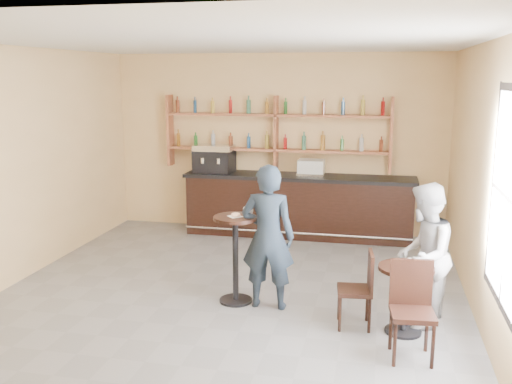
% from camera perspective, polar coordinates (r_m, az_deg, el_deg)
% --- Properties ---
extents(floor, '(7.00, 7.00, 0.00)m').
position_cam_1_polar(floor, '(7.42, -2.89, -10.66)').
color(floor, slate).
rests_on(floor, ground).
extents(ceiling, '(7.00, 7.00, 0.00)m').
position_cam_1_polar(ceiling, '(6.88, -3.17, 14.84)').
color(ceiling, white).
rests_on(ceiling, wall_back).
extents(wall_back, '(7.00, 0.00, 7.00)m').
position_cam_1_polar(wall_back, '(10.36, 2.14, 4.87)').
color(wall_back, '#F0C788').
rests_on(wall_back, floor).
extents(wall_front, '(7.00, 0.00, 7.00)m').
position_cam_1_polar(wall_front, '(3.82, -17.24, -7.37)').
color(wall_front, '#F0C788').
rests_on(wall_front, floor).
extents(wall_left, '(0.00, 7.00, 7.00)m').
position_cam_1_polar(wall_left, '(8.29, -23.47, 2.24)').
color(wall_left, '#F0C788').
rests_on(wall_left, floor).
extents(wall_right, '(0.00, 7.00, 7.00)m').
position_cam_1_polar(wall_right, '(6.83, 22.04, 0.55)').
color(wall_right, '#F0C788').
rests_on(wall_right, floor).
extents(window_pane, '(0.00, 2.00, 2.00)m').
position_cam_1_polar(window_pane, '(5.65, 23.99, -0.72)').
color(window_pane, white).
rests_on(window_pane, wall_right).
extents(window_frame, '(0.04, 1.70, 2.10)m').
position_cam_1_polar(window_frame, '(5.65, 23.93, -0.71)').
color(window_frame, black).
rests_on(window_frame, wall_right).
extents(shelf_unit, '(4.00, 0.26, 1.40)m').
position_cam_1_polar(shelf_unit, '(10.21, 2.02, 5.96)').
color(shelf_unit, brown).
rests_on(shelf_unit, wall_back).
extents(liquor_bottles, '(3.68, 0.10, 1.00)m').
position_cam_1_polar(liquor_bottles, '(10.19, 2.03, 6.91)').
color(liquor_bottles, '#8C5919').
rests_on(liquor_bottles, shelf_unit).
extents(bar_counter, '(4.04, 0.79, 1.09)m').
position_cam_1_polar(bar_counter, '(10.12, 4.26, -1.36)').
color(bar_counter, black).
rests_on(bar_counter, floor).
extents(espresso_machine, '(0.73, 0.51, 0.49)m').
position_cam_1_polar(espresso_machine, '(10.30, -4.20, 3.36)').
color(espresso_machine, black).
rests_on(espresso_machine, bar_counter).
extents(pastry_case, '(0.51, 0.44, 0.28)m').
position_cam_1_polar(pastry_case, '(9.96, 5.55, 2.43)').
color(pastry_case, silver).
rests_on(pastry_case, bar_counter).
extents(pedestal_table, '(0.65, 0.65, 1.11)m').
position_cam_1_polar(pedestal_table, '(7.16, -2.07, -6.77)').
color(pedestal_table, black).
rests_on(pedestal_table, floor).
extents(napkin, '(0.21, 0.21, 0.00)m').
position_cam_1_polar(napkin, '(7.00, -2.10, -2.44)').
color(napkin, white).
rests_on(napkin, pedestal_table).
extents(donut, '(0.15, 0.15, 0.04)m').
position_cam_1_polar(donut, '(6.98, -2.04, -2.29)').
color(donut, '#DF8B51').
rests_on(donut, napkin).
extents(cup_pedestal, '(0.16, 0.16, 0.10)m').
position_cam_1_polar(cup_pedestal, '(7.05, -0.80, -1.93)').
color(cup_pedestal, white).
rests_on(cup_pedestal, pedestal_table).
extents(man_main, '(0.66, 0.44, 1.78)m').
position_cam_1_polar(man_main, '(6.91, 1.20, -4.51)').
color(man_main, black).
rests_on(man_main, floor).
extents(cafe_table, '(0.68, 0.68, 0.77)m').
position_cam_1_polar(cafe_table, '(6.59, 14.64, -10.39)').
color(cafe_table, black).
rests_on(cafe_table, floor).
extents(cup_cafe, '(0.12, 0.12, 0.09)m').
position_cam_1_polar(cup_cafe, '(6.44, 15.29, -6.86)').
color(cup_cafe, white).
rests_on(cup_cafe, cafe_table).
extents(chair_west, '(0.42, 0.42, 0.88)m').
position_cam_1_polar(chair_west, '(6.61, 9.82, -9.58)').
color(chair_west, black).
rests_on(chair_west, floor).
extents(chair_south, '(0.46, 0.46, 0.99)m').
position_cam_1_polar(chair_south, '(5.99, 15.38, -11.56)').
color(chair_south, black).
rests_on(chair_south, floor).
extents(patron_second, '(0.79, 0.92, 1.65)m').
position_cam_1_polar(patron_second, '(6.70, 16.40, -6.11)').
color(patron_second, '#A8A7AD').
rests_on(patron_second, floor).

